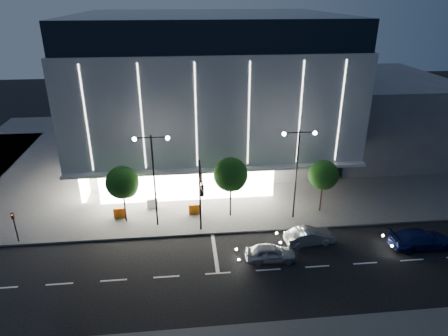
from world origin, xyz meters
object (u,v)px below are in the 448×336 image
at_px(barrier_c, 194,209).
at_px(ped_signal_far, 15,224).
at_px(street_lamp_west, 153,168).
at_px(car_second, 309,236).
at_px(street_lamp_east, 297,162).
at_px(car_lead, 271,253).
at_px(car_third, 421,239).
at_px(traffic_mast, 200,189).
at_px(barrier_a, 120,213).
at_px(tree_left, 123,184).
at_px(barrier_b, 152,204).
at_px(tree_right, 323,176).
at_px(tree_mid, 231,176).

bearing_deg(barrier_c, ped_signal_far, -171.75).
relative_size(street_lamp_west, car_second, 2.07).
bearing_deg(street_lamp_east, car_lead, -119.74).
bearing_deg(car_third, traffic_mast, 79.88).
relative_size(street_lamp_west, barrier_c, 8.18).
xyz_separation_m(car_second, barrier_a, (-16.97, 5.93, -0.07)).
height_order(street_lamp_east, tree_left, street_lamp_east).
bearing_deg(car_second, street_lamp_east, -2.75).
relative_size(ped_signal_far, tree_left, 0.52).
xyz_separation_m(tree_left, car_second, (16.26, -5.29, -3.32)).
distance_m(ped_signal_far, barrier_b, 12.35).
relative_size(traffic_mast, barrier_a, 6.43).
xyz_separation_m(car_lead, car_second, (3.86, 2.00, 0.01)).
distance_m(ped_signal_far, car_third, 34.88).
distance_m(street_lamp_east, barrier_c, 10.99).
distance_m(traffic_mast, tree_left, 7.95).
height_order(traffic_mast, barrier_a, traffic_mast).
xyz_separation_m(traffic_mast, car_lead, (5.42, -3.60, -4.32)).
relative_size(tree_right, car_lead, 1.33).
distance_m(car_second, barrier_c, 11.41).
bearing_deg(barrier_b, barrier_c, -35.90).
bearing_deg(barrier_b, tree_right, -22.67).
height_order(traffic_mast, tree_left, traffic_mast).
bearing_deg(ped_signal_far, tree_right, 5.14).
bearing_deg(tree_left, ped_signal_far, -164.39).
relative_size(ped_signal_far, barrier_a, 2.73).
distance_m(tree_left, car_second, 17.41).
height_order(car_second, barrier_a, car_second).
distance_m(tree_right, car_third, 9.96).
bearing_deg(barrier_c, street_lamp_east, -13.03).
bearing_deg(car_third, car_lead, 91.48).
xyz_separation_m(car_third, barrier_a, (-26.29, 7.45, -0.13)).
relative_size(car_third, barrier_a, 4.90).
bearing_deg(barrier_c, car_third, -24.48).
distance_m(car_second, car_third, 9.44).
bearing_deg(traffic_mast, barrier_c, 96.32).
distance_m(car_second, barrier_b, 15.83).
bearing_deg(barrier_b, barrier_a, -167.79).
bearing_deg(car_lead, barrier_b, 49.20).
height_order(street_lamp_west, car_second, street_lamp_west).
height_order(ped_signal_far, barrier_b, ped_signal_far).
distance_m(traffic_mast, tree_mid, 4.82).
distance_m(street_lamp_east, barrier_a, 17.59).
distance_m(street_lamp_east, car_third, 12.35).
relative_size(tree_left, car_lead, 1.38).
bearing_deg(street_lamp_east, car_second, -86.23).
height_order(tree_right, barrier_c, tree_right).
relative_size(street_lamp_east, tree_right, 1.63).
distance_m(tree_left, tree_mid, 10.00).
bearing_deg(tree_left, street_lamp_west, -18.94).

